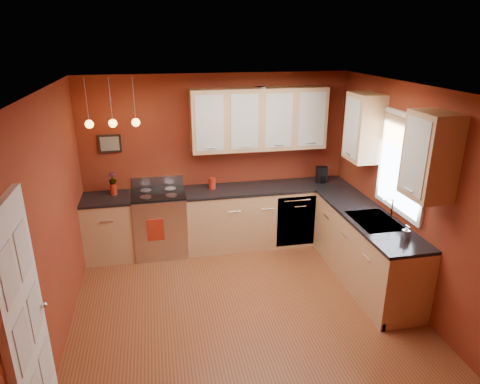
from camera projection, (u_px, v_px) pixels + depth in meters
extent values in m
plane|color=brown|center=(246.00, 315.00, 5.05)|extent=(4.20, 4.20, 0.00)
cube|color=beige|center=(247.00, 91.00, 4.15)|extent=(4.00, 4.20, 0.02)
cube|color=maroon|center=(217.00, 161.00, 6.53)|extent=(4.00, 0.02, 2.60)
cube|color=maroon|center=(318.00, 344.00, 2.66)|extent=(4.00, 0.02, 2.60)
cube|color=maroon|center=(49.00, 230.00, 4.22)|extent=(0.02, 4.20, 2.60)
cube|color=maroon|center=(414.00, 200.00, 4.97)|extent=(0.02, 4.20, 2.60)
cube|color=tan|center=(110.00, 229.00, 6.24)|extent=(0.70, 0.60, 0.90)
cube|color=tan|center=(267.00, 216.00, 6.68)|extent=(2.54, 0.60, 0.90)
cube|color=tan|center=(365.00, 250.00, 5.62)|extent=(0.60, 2.10, 0.90)
cube|color=black|center=(106.00, 199.00, 6.08)|extent=(0.70, 0.62, 0.04)
cube|color=black|center=(268.00, 187.00, 6.52)|extent=(2.54, 0.62, 0.04)
cube|color=black|center=(369.00, 217.00, 5.46)|extent=(0.62, 2.10, 0.04)
cube|color=silver|center=(160.00, 224.00, 6.37)|extent=(0.76, 0.64, 0.92)
cube|color=black|center=(161.00, 231.00, 6.09)|extent=(0.55, 0.02, 0.32)
cylinder|color=silver|center=(160.00, 216.00, 6.00)|extent=(0.60, 0.02, 0.02)
cube|color=black|center=(158.00, 194.00, 6.21)|extent=(0.76, 0.60, 0.03)
cylinder|color=gray|center=(146.00, 197.00, 6.04)|extent=(0.16, 0.16, 0.01)
cylinder|color=gray|center=(171.00, 195.00, 6.10)|extent=(0.16, 0.16, 0.01)
cylinder|color=gray|center=(146.00, 190.00, 6.29)|extent=(0.16, 0.16, 0.01)
cylinder|color=gray|center=(170.00, 189.00, 6.36)|extent=(0.16, 0.16, 0.01)
cube|color=silver|center=(158.00, 181.00, 6.45)|extent=(0.76, 0.04, 0.16)
cube|color=silver|center=(296.00, 221.00, 6.48)|extent=(0.60, 0.02, 0.80)
cube|color=gray|center=(375.00, 222.00, 5.32)|extent=(0.50, 0.70, 0.05)
cube|color=black|center=(368.00, 218.00, 5.48)|extent=(0.42, 0.30, 0.02)
cube|color=black|center=(381.00, 229.00, 5.17)|extent=(0.42, 0.30, 0.02)
cylinder|color=silver|center=(392.00, 209.00, 5.31)|extent=(0.02, 0.02, 0.28)
cylinder|color=silver|center=(388.00, 199.00, 5.25)|extent=(0.16, 0.02, 0.02)
cube|color=white|center=(403.00, 164.00, 5.12)|extent=(0.04, 1.02, 1.22)
cube|color=white|center=(402.00, 164.00, 5.12)|extent=(0.01, 0.90, 1.10)
cube|color=#9B794D|center=(405.00, 134.00, 4.99)|extent=(0.02, 0.96, 0.36)
cube|color=white|center=(25.00, 329.00, 3.22)|extent=(0.06, 0.82, 2.05)
cube|color=silver|center=(9.00, 275.00, 2.86)|extent=(0.00, 0.28, 0.40)
cube|color=silver|center=(23.00, 250.00, 3.19)|extent=(0.00, 0.28, 0.40)
cube|color=silver|center=(23.00, 342.00, 3.05)|extent=(0.00, 0.28, 0.40)
cube|color=silver|center=(35.00, 312.00, 3.38)|extent=(0.00, 0.28, 0.40)
cube|color=silver|center=(46.00, 367.00, 3.57)|extent=(0.00, 0.28, 0.40)
sphere|color=silver|center=(44.00, 305.00, 3.54)|extent=(0.06, 0.06, 0.06)
cube|color=tan|center=(259.00, 119.00, 6.25)|extent=(2.00, 0.35, 0.90)
cube|color=tan|center=(393.00, 140.00, 5.01)|extent=(0.35, 1.95, 0.90)
cube|color=black|center=(110.00, 144.00, 6.10)|extent=(0.32, 0.03, 0.26)
cylinder|color=gray|center=(86.00, 101.00, 5.53)|extent=(0.01, 0.01, 0.60)
sphere|color=#FFA53F|center=(89.00, 124.00, 5.64)|extent=(0.11, 0.11, 0.11)
cylinder|color=gray|center=(110.00, 101.00, 5.59)|extent=(0.01, 0.01, 0.60)
sphere|color=#FFA53F|center=(113.00, 123.00, 5.69)|extent=(0.11, 0.11, 0.11)
cylinder|color=gray|center=(134.00, 100.00, 5.65)|extent=(0.01, 0.01, 0.60)
sphere|color=#FFA53F|center=(136.00, 122.00, 5.75)|extent=(0.11, 0.11, 0.11)
cylinder|color=#9C2110|center=(212.00, 184.00, 6.39)|extent=(0.10, 0.10, 0.16)
cylinder|color=#9C2110|center=(212.00, 178.00, 6.36)|extent=(0.11, 0.11, 0.02)
cylinder|color=#9C2110|center=(113.00, 189.00, 6.16)|extent=(0.10, 0.10, 0.16)
imported|color=#9C2110|center=(112.00, 179.00, 6.10)|extent=(0.12, 0.12, 0.19)
cube|color=black|center=(322.00, 175.00, 6.66)|extent=(0.19, 0.17, 0.24)
cylinder|color=black|center=(322.00, 179.00, 6.64)|extent=(0.11, 0.11, 0.11)
imported|color=silver|center=(406.00, 232.00, 4.79)|extent=(0.09, 0.09, 0.17)
cube|color=#9C2110|center=(155.00, 230.00, 6.03)|extent=(0.24, 0.02, 0.32)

